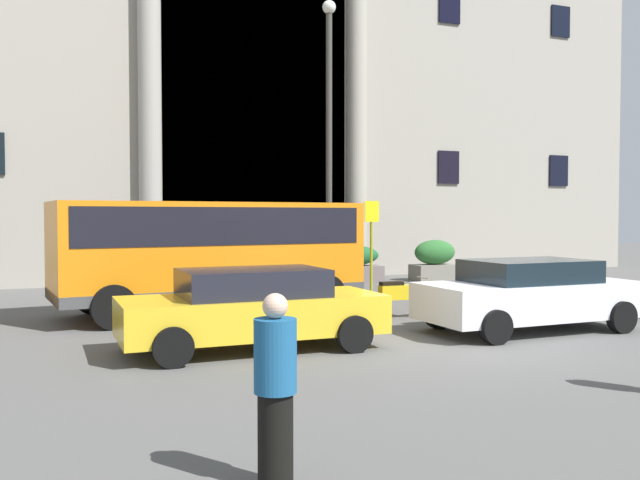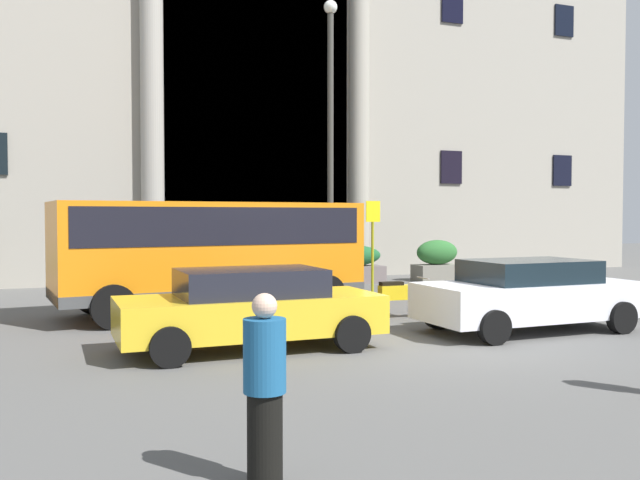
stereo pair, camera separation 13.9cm
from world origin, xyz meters
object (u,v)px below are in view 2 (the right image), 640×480
(parked_hatchback_near, at_px, (528,294))
(white_taxi_kerbside, at_px, (250,308))
(bus_stop_sign, at_px, (373,237))
(hedge_planter_east, at_px, (437,261))
(hedge_planter_far_west, at_px, (353,265))
(motorcycle_far_end, at_px, (397,298))
(lamppost_plaza_centre, at_px, (330,125))
(orange_minibus, at_px, (210,247))
(pedestrian_man_crossing, at_px, (265,390))

(parked_hatchback_near, xyz_separation_m, white_taxi_kerbside, (-5.57, 0.22, -0.02))
(white_taxi_kerbside, bearing_deg, bus_stop_sign, 49.65)
(hedge_planter_east, xyz_separation_m, parked_hatchback_near, (-3.74, -9.60, 0.05))
(hedge_planter_far_west, xyz_separation_m, motorcycle_far_end, (-2.33, -7.59, -0.15))
(motorcycle_far_end, height_order, lamppost_plaza_centre, lamppost_plaza_centre)
(orange_minibus, distance_m, parked_hatchback_near, 7.09)
(bus_stop_sign, xyz_separation_m, hedge_planter_far_west, (0.82, 3.24, -1.05))
(orange_minibus, height_order, motorcycle_far_end, orange_minibus)
(bus_stop_sign, xyz_separation_m, white_taxi_kerbside, (-5.44, -6.51, -0.95))
(hedge_planter_east, relative_size, white_taxi_kerbside, 0.37)
(hedge_planter_far_west, bearing_deg, hedge_planter_east, -7.02)
(bus_stop_sign, bearing_deg, motorcycle_far_end, -109.13)
(orange_minibus, height_order, white_taxi_kerbside, orange_minibus)
(bus_stop_sign, bearing_deg, lamppost_plaza_centre, 122.73)
(bus_stop_sign, height_order, hedge_planter_east, bus_stop_sign)
(bus_stop_sign, distance_m, pedestrian_man_crossing, 14.03)
(white_taxi_kerbside, bearing_deg, hedge_planter_far_west, 56.82)
(hedge_planter_far_west, xyz_separation_m, parked_hatchback_near, (-0.69, -9.97, 0.12))
(hedge_planter_east, height_order, parked_hatchback_near, hedge_planter_east)
(hedge_planter_far_west, distance_m, white_taxi_kerbside, 11.58)
(hedge_planter_east, distance_m, parked_hatchback_near, 10.30)
(orange_minibus, height_order, lamppost_plaza_centre, lamppost_plaza_centre)
(orange_minibus, height_order, parked_hatchback_near, orange_minibus)
(orange_minibus, xyz_separation_m, bus_stop_sign, (5.17, 2.09, 0.11))
(hedge_planter_far_west, height_order, hedge_planter_east, hedge_planter_east)
(orange_minibus, height_order, hedge_planter_east, orange_minibus)
(pedestrian_man_crossing, bearing_deg, orange_minibus, -102.53)
(parked_hatchback_near, bearing_deg, bus_stop_sign, 90.01)
(white_taxi_kerbside, bearing_deg, orange_minibus, 86.01)
(orange_minibus, distance_m, hedge_planter_east, 10.34)
(bus_stop_sign, distance_m, hedge_planter_far_west, 3.50)
(orange_minibus, bearing_deg, lamppost_plaza_centre, 31.46)
(lamppost_plaza_centre, bearing_deg, pedestrian_man_crossing, -114.37)
(parked_hatchback_near, bearing_deg, hedge_planter_east, 67.64)
(pedestrian_man_crossing, xyz_separation_m, lamppost_plaza_centre, (6.09, 13.44, 4.15))
(bus_stop_sign, distance_m, hedge_planter_east, 4.91)
(bus_stop_sign, relative_size, pedestrian_man_crossing, 1.65)
(bus_stop_sign, relative_size, white_taxi_kerbside, 0.61)
(parked_hatchback_near, height_order, pedestrian_man_crossing, pedestrian_man_crossing)
(orange_minibus, xyz_separation_m, hedge_planter_far_west, (5.99, 5.32, -0.94))
(hedge_planter_far_west, relative_size, parked_hatchback_near, 0.49)
(hedge_planter_east, relative_size, parked_hatchback_near, 0.37)
(parked_hatchback_near, bearing_deg, orange_minibus, 137.66)
(hedge_planter_far_west, distance_m, hedge_planter_east, 3.07)
(orange_minibus, bearing_deg, parked_hatchback_near, -47.19)
(hedge_planter_east, distance_m, motorcycle_far_end, 9.00)
(parked_hatchback_near, height_order, motorcycle_far_end, parked_hatchback_near)
(lamppost_plaza_centre, bearing_deg, orange_minibus, -142.60)
(orange_minibus, xyz_separation_m, hedge_planter_east, (9.03, 4.95, -0.86))
(bus_stop_sign, relative_size, motorcycle_far_end, 1.32)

